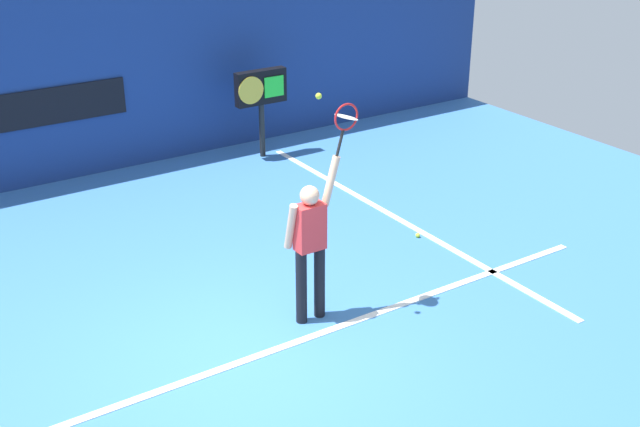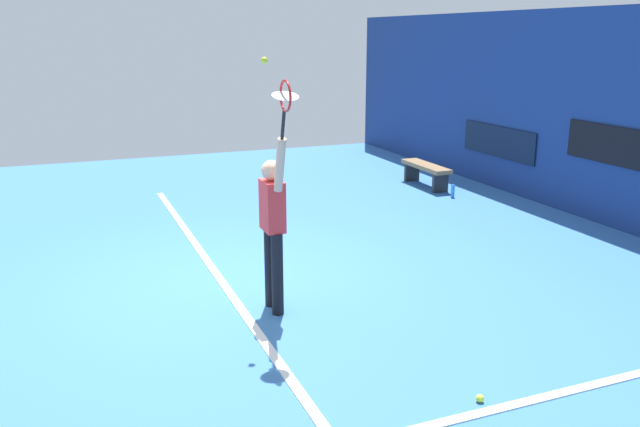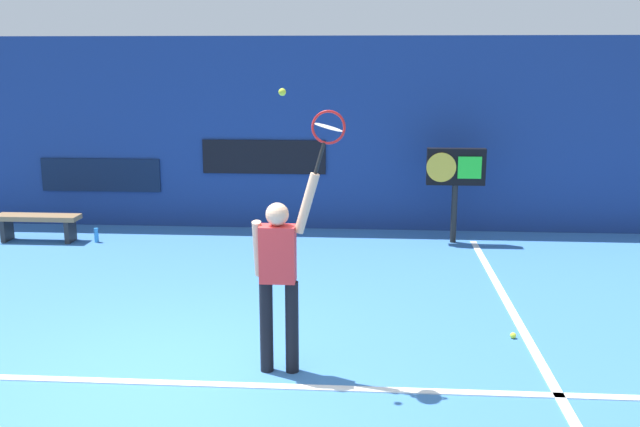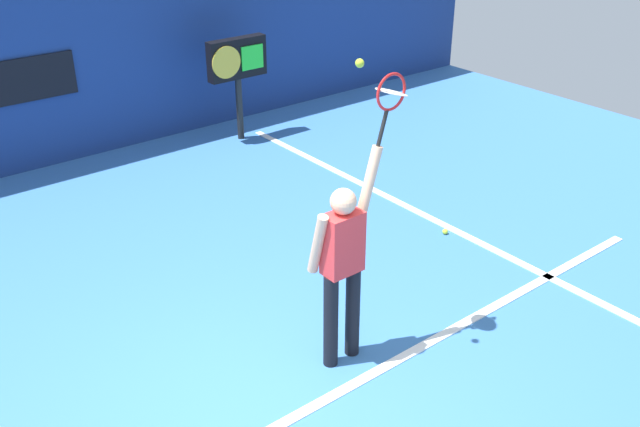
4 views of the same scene
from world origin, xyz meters
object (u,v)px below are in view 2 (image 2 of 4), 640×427
Objects in this scene: tennis_player at (273,222)px; court_bench at (426,170)px; tennis_racket at (285,99)px; spare_ball at (480,398)px; tennis_ball at (264,60)px; water_bottle at (453,191)px.

tennis_player is 6.68m from court_bench.
tennis_racket reaches higher than tennis_player.
court_bench is at bearing 152.45° from spare_ball.
water_bottle is at bearing 128.04° from tennis_ball.
tennis_player is 6.05m from water_bottle.
tennis_player is 1.41× the size of court_bench.
tennis_racket is 0.54m from tennis_ball.
court_bench is 8.05m from spare_ball.
tennis_ball is at bearing -155.78° from spare_ball.
court_bench reaches higher than water_bottle.
tennis_ball is 7.15m from court_bench.
tennis_racket is at bearing -42.53° from court_bench.
tennis_ball is at bearing -51.96° from water_bottle.
tennis_racket is 3.22m from spare_ball.
water_bottle is (-3.75, 4.80, -2.59)m from tennis_ball.
tennis_racket is 6.68m from water_bottle.
tennis_ball is 3.75m from spare_ball.
tennis_ball is at bearing -51.24° from tennis_player.
tennis_ball reaches higher than court_bench.
court_bench is at bearing 134.78° from tennis_player.
water_bottle is (-4.15, 4.72, -2.24)m from tennis_racket.
tennis_player is 29.12× the size of spare_ball.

